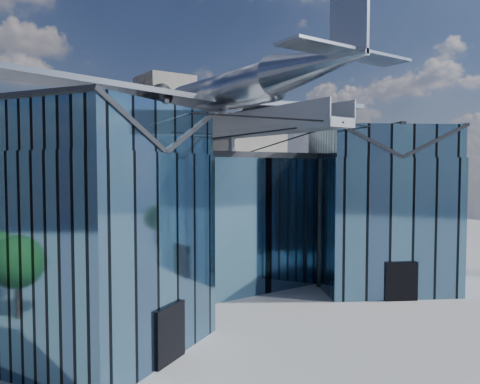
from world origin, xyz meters
TOP-DOWN VIEW (x-y plane):
  - ground_plane at (0.00, 0.00)m, footprint 120.00×120.00m
  - museum at (0.00, 5.82)m, footprint 32.88×24.50m
  - bg_towers at (1.45, 50.49)m, footprint 77.00×24.50m
  - tree_side_e at (22.81, 8.92)m, footprint 4.09×4.09m

SIDE VIEW (x-z plane):
  - ground_plane at x=0.00m, z-range 0.00..0.00m
  - tree_side_e at x=22.81m, z-range 0.88..5.86m
  - museum at x=0.00m, z-range -3.26..14.34m
  - bg_towers at x=1.45m, z-range -2.99..23.01m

